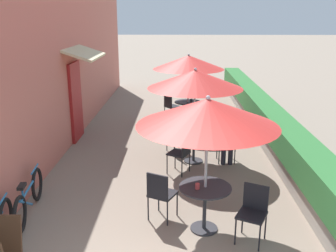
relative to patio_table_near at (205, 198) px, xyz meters
name	(u,v)px	position (x,y,z in m)	size (l,w,h in m)	color
cafe_facade_wall	(73,60)	(-3.33, 5.07, 1.54)	(0.98, 14.41, 4.20)	#C66B5B
planter_hedge	(261,115)	(1.96, 5.10, -0.02)	(0.60, 13.41, 1.01)	gray
patio_table_near	(205,198)	(0.00, 0.00, 0.00)	(0.82, 0.82, 0.75)	#28282D
patio_umbrella_near	(208,112)	(0.00, 0.00, 1.39)	(2.12, 2.12, 2.19)	#B7B7BC
cafe_chair_near_left	(253,209)	(0.71, -0.26, -0.04)	(0.53, 0.53, 0.87)	black
cafe_chair_near_right	(161,192)	(-0.71, 0.26, -0.04)	(0.53, 0.53, 0.87)	black
coffee_cup_near	(197,186)	(-0.13, -0.08, 0.24)	(0.07, 0.07, 0.09)	#B73D3D
patio_table_mid	(194,139)	(-0.06, 2.88, 0.00)	(0.82, 0.82, 0.75)	#28282D
patio_umbrella_mid	(195,79)	(-0.06, 2.88, 1.39)	(2.12, 2.12, 2.19)	#B7B7BC
cafe_chair_mid_left	(226,139)	(0.69, 2.98, -0.04)	(0.41, 0.41, 0.87)	black
seated_patron_mid_left	(227,134)	(0.70, 2.87, 0.13)	(0.35, 0.41, 1.25)	#23232D
cafe_chair_mid_right	(174,132)	(-0.52, 3.48, -0.04)	(0.55, 0.55, 0.87)	black
cafe_chair_mid_back	(182,151)	(-0.34, 2.18, -0.04)	(0.54, 0.54, 0.87)	black
patio_table_far	(188,108)	(-0.12, 5.86, 0.00)	(0.82, 0.82, 0.75)	#28282D
patio_umbrella_far	(189,62)	(-0.12, 5.86, 1.39)	(2.12, 2.12, 2.19)	#B7B7BC
cafe_chair_far_left	(171,105)	(-0.66, 6.39, -0.04)	(0.56, 0.56, 0.87)	black
cafe_chair_far_right	(207,113)	(0.42, 5.33, -0.04)	(0.56, 0.56, 0.87)	black
coffee_cup_far	(191,100)	(-0.02, 5.86, 0.24)	(0.07, 0.07, 0.09)	#232328
bicycle_second	(29,198)	(-2.96, 0.38, -0.23)	(0.26, 1.71, 0.70)	black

